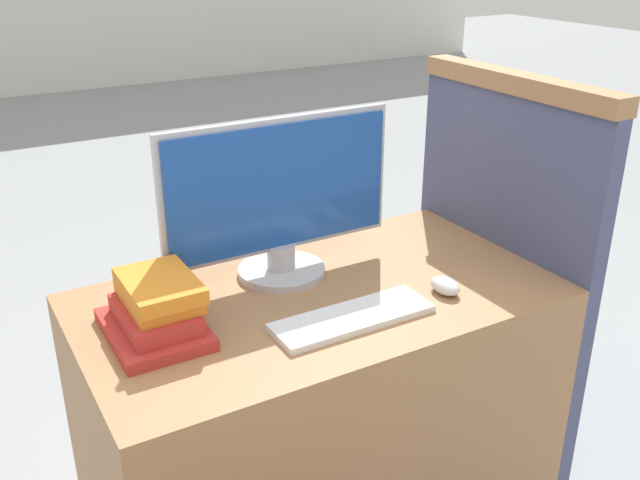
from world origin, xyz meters
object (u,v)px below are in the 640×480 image
(keyboard, at_px, (354,317))
(book_stack, at_px, (157,310))
(mouse, at_px, (445,286))
(monitor, at_px, (280,199))

(keyboard, relative_size, book_stack, 1.42)
(keyboard, bearing_deg, mouse, 0.25)
(keyboard, relative_size, mouse, 4.45)
(keyboard, bearing_deg, book_stack, 157.28)
(mouse, bearing_deg, keyboard, -179.75)
(monitor, relative_size, mouse, 7.16)
(keyboard, distance_m, mouse, 0.26)
(monitor, height_order, mouse, monitor)
(monitor, distance_m, book_stack, 0.42)
(monitor, distance_m, keyboard, 0.36)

